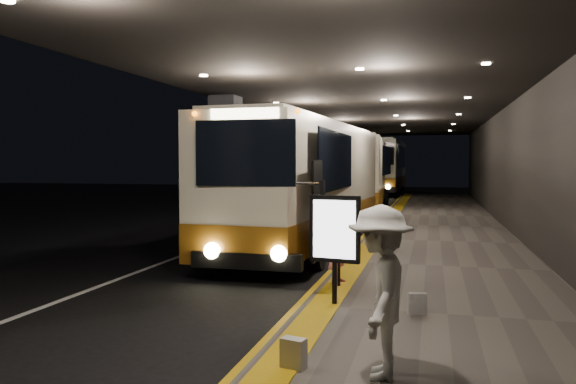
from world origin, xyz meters
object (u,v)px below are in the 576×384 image
at_px(bag_plain, 293,353).
at_px(stanchion_post, 339,258).
at_px(coach_second, 359,177).
at_px(passenger_boarding, 338,240).
at_px(info_sign, 335,231).
at_px(coach_main, 307,189).
at_px(bag_polka, 417,304).
at_px(coach_third, 384,169).
at_px(passenger_waiting_white, 380,291).

bearing_deg(bag_plain, stanchion_post, 92.42).
bearing_deg(bag_plain, coach_second, 95.43).
bearing_deg(passenger_boarding, stanchion_post, -163.84).
height_order(passenger_boarding, info_sign, info_sign).
height_order(coach_main, bag_polka, coach_main).
xyz_separation_m(passenger_boarding, bag_polka, (1.51, -1.84, -0.66)).
distance_m(bag_plain, info_sign, 3.06).
distance_m(bag_plain, stanchion_post, 4.21).
distance_m(coach_third, passenger_boarding, 34.27).
distance_m(coach_second, info_sign, 19.56).
bearing_deg(bag_polka, coach_third, 95.53).
bearing_deg(passenger_waiting_white, coach_main, -165.00).
bearing_deg(passenger_boarding, coach_main, 21.53).
bearing_deg(passenger_boarding, passenger_waiting_white, -162.08).
relative_size(coach_main, coach_second, 0.98).
xyz_separation_m(coach_third, passenger_boarding, (1.98, -34.20, -0.96)).
relative_size(passenger_boarding, passenger_waiting_white, 0.90).
bearing_deg(info_sign, passenger_boarding, 106.45).
relative_size(coach_main, stanchion_post, 10.62).
bearing_deg(coach_third, coach_second, -89.34).
distance_m(passenger_boarding, stanchion_post, 0.40).
xyz_separation_m(coach_third, bag_polka, (3.49, -36.04, -1.62)).
bearing_deg(info_sign, stanchion_post, 105.27).
xyz_separation_m(coach_second, passenger_boarding, (1.89, -17.88, -0.73)).
height_order(bag_plain, info_sign, info_sign).
bearing_deg(coach_third, bag_polka, -84.14).
relative_size(info_sign, stanchion_post, 1.65).
relative_size(passenger_waiting_white, bag_plain, 5.43).
xyz_separation_m(coach_second, passenger_waiting_white, (3.07, -22.34, -0.64)).
xyz_separation_m(coach_main, bag_plain, (2.05, -9.87, -1.35)).
height_order(bag_plain, stanchion_post, stanchion_post).
bearing_deg(bag_polka, info_sign, 168.13).
height_order(coach_main, passenger_waiting_white, coach_main).
distance_m(passenger_waiting_white, info_sign, 3.07).
bearing_deg(stanchion_post, bag_plain, -87.58).
bearing_deg(passenger_waiting_white, stanchion_post, -166.89).
distance_m(coach_main, bag_polka, 8.09).
bearing_deg(coach_main, coach_third, 93.34).
relative_size(coach_second, passenger_boarding, 6.94).
relative_size(coach_main, bag_plain, 33.40).
bearing_deg(coach_second, coach_main, -93.04).
height_order(passenger_boarding, bag_plain, passenger_boarding).
bearing_deg(passenger_waiting_white, coach_second, -174.05).
bearing_deg(coach_second, bag_plain, -87.95).
bearing_deg(coach_third, coach_main, -89.33).
xyz_separation_m(passenger_waiting_white, stanchion_post, (-1.12, 4.20, -0.39)).
distance_m(passenger_waiting_white, stanchion_post, 4.36).
distance_m(bag_polka, bag_plain, 2.91).
bearing_deg(coach_second, bag_polka, -83.62).
bearing_deg(bag_polka, passenger_boarding, 129.38).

